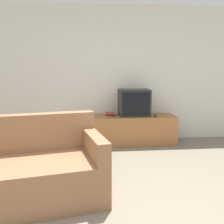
# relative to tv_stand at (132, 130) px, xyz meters

# --- Properties ---
(wall_back) EXTENTS (9.00, 0.06, 2.60)m
(wall_back) POSITION_rel_tv_stand_xyz_m (-0.43, 0.31, 1.03)
(wall_back) COLOR silver
(wall_back) RESTS_ON ground_plane
(tv_stand) EXTENTS (1.63, 0.52, 0.53)m
(tv_stand) POSITION_rel_tv_stand_xyz_m (0.00, 0.00, 0.00)
(tv_stand) COLOR #9E6638
(tv_stand) RESTS_ON ground_plane
(television) EXTENTS (0.58, 0.41, 0.49)m
(television) POSITION_rel_tv_stand_xyz_m (0.04, 0.06, 0.51)
(television) COLOR black
(television) RESTS_ON tv_stand
(couch) EXTENTS (1.83, 1.21, 0.89)m
(couch) POSITION_rel_tv_stand_xyz_m (-1.54, -2.06, 0.04)
(couch) COLOR #8C6042
(couch) RESTS_ON ground_plane
(book_stack) EXTENTS (0.17, 0.22, 0.07)m
(book_stack) POSITION_rel_tv_stand_xyz_m (-0.43, 0.01, 0.30)
(book_stack) COLOR #995623
(book_stack) RESTS_ON tv_stand
(remote_on_stand) EXTENTS (0.06, 0.20, 0.02)m
(remote_on_stand) POSITION_rel_tv_stand_xyz_m (0.42, -0.13, 0.28)
(remote_on_stand) COLOR #2D2D2D
(remote_on_stand) RESTS_ON tv_stand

